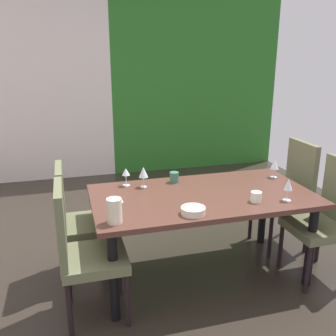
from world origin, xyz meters
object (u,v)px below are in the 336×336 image
chair_right_near (327,215)px  cup_north (256,197)px  wine_glass_right (143,172)px  dining_table (202,203)px  serving_bowl_south (193,211)px  wine_glass_west (126,173)px  chair_right_far (289,191)px  chair_left_far (78,216)px  chair_left_near (81,248)px  wine_glass_left (275,165)px  wine_glass_corner (288,185)px  pitcher_near_shelf (115,210)px  cup_near_window (174,177)px

chair_right_near → cup_north: 0.69m
wine_glass_right → dining_table: bearing=-33.7°
chair_right_near → serving_bowl_south: (-1.18, -0.07, 0.21)m
wine_glass_right → serving_bowl_south: (0.22, -0.63, -0.10)m
dining_table → chair_right_near: 1.02m
wine_glass_west → chair_right_far: bearing=-3.0°
chair_left_far → wine_glass_right: bearing=90.5°
chair_left_near → wine_glass_left: 1.84m
wine_glass_corner → cup_north: (-0.24, 0.04, -0.09)m
chair_right_near → cup_north: (-0.65, 0.02, 0.22)m
chair_right_near → wine_glass_west: bearing=67.5°
chair_left_near → wine_glass_west: size_ratio=6.48×
wine_glass_right → pitcher_near_shelf: 0.70m
chair_right_near → wine_glass_right: 1.54m
chair_right_near → cup_near_window: chair_right_near is taller
wine_glass_west → pitcher_near_shelf: 0.72m
wine_glass_right → cup_near_window: size_ratio=1.95×
dining_table → cup_north: (0.33, -0.26, 0.12)m
cup_north → chair_right_far: bearing=39.6°
chair_right_far → dining_table: bearing=105.8°
wine_glass_west → serving_bowl_south: (0.35, -0.71, -0.09)m
chair_left_far → serving_bowl_south: (0.77, -0.62, 0.22)m
cup_north → cup_near_window: bearing=128.3°
chair_left_far → chair_right_far: bearing=90.0°
chair_left_far → serving_bowl_south: 1.02m
pitcher_near_shelf → wine_glass_corner: bearing=1.5°
dining_table → pitcher_near_shelf: bearing=-155.7°
wine_glass_right → pitcher_near_shelf: (-0.33, -0.62, -0.04)m
chair_right_far → chair_left_far: bearing=90.0°
wine_glass_west → wine_glass_corner: wine_glass_corner is taller
wine_glass_west → chair_left_far: bearing=-169.1°
dining_table → wine_glass_left: size_ratio=10.42×
wine_glass_left → serving_bowl_south: bearing=-149.8°
chair_right_near → cup_north: size_ratio=12.10×
cup_near_window → pitcher_near_shelf: bearing=-132.2°
wine_glass_corner → wine_glass_right: 1.15m
wine_glass_right → chair_right_near: bearing=-21.7°
chair_left_far → dining_table: bearing=74.2°
wine_glass_corner → wine_glass_west: bearing=149.5°
chair_left_far → wine_glass_corner: bearing=69.4°
chair_right_far → wine_glass_west: 1.56m
chair_left_near → cup_near_window: size_ratio=10.98×
chair_left_far → chair_left_near: chair_left_near is taller
chair_right_far → cup_north: 0.87m
wine_glass_west → wine_glass_left: size_ratio=0.91×
chair_left_near → wine_glass_corner: size_ratio=5.67×
chair_right_far → chair_left_far: 1.95m
wine_glass_corner → pitcher_near_shelf: size_ratio=1.03×
chair_left_far → pitcher_near_shelf: bearing=20.3°
wine_glass_west → cup_north: size_ratio=1.85×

